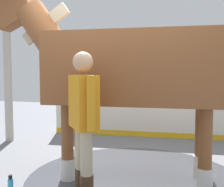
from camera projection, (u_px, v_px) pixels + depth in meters
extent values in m
cube|color=slate|center=(118.00, 182.00, 3.65)|extent=(16.00, 16.00, 0.02)
cylinder|color=#42444C|center=(135.00, 178.00, 3.76)|extent=(2.91, 2.91, 0.00)
cube|color=silver|center=(150.00, 111.00, 6.07)|extent=(4.34, 0.34, 1.14)
cube|color=gold|center=(150.00, 84.00, 6.02)|extent=(4.34, 0.36, 0.06)
cube|color=gold|center=(149.00, 134.00, 6.11)|extent=(4.34, 0.34, 0.12)
cylinder|color=#B7B2A8|center=(8.00, 66.00, 5.66)|extent=(0.16, 0.16, 3.09)
cube|color=brown|center=(136.00, 68.00, 3.64)|extent=(2.33, 1.06, 0.91)
cylinder|color=brown|center=(67.00, 142.00, 3.66)|extent=(0.16, 0.16, 1.01)
cylinder|color=silver|center=(68.00, 169.00, 3.69)|extent=(0.20, 0.20, 0.28)
cylinder|color=brown|center=(80.00, 134.00, 4.15)|extent=(0.16, 0.16, 1.01)
cylinder|color=silver|center=(80.00, 158.00, 4.18)|extent=(0.20, 0.20, 0.28)
cylinder|color=brown|center=(205.00, 150.00, 3.29)|extent=(0.16, 0.16, 1.01)
cylinder|color=silver|center=(204.00, 180.00, 3.32)|extent=(0.20, 0.20, 0.28)
cylinder|color=brown|center=(201.00, 140.00, 3.78)|extent=(0.16, 0.16, 1.01)
cylinder|color=silver|center=(200.00, 166.00, 3.81)|extent=(0.20, 0.20, 0.28)
cylinder|color=brown|center=(46.00, 34.00, 3.87)|extent=(0.84, 0.46, 0.92)
cube|color=#C6B793|center=(46.00, 24.00, 3.86)|extent=(0.71, 0.10, 0.56)
cube|color=brown|center=(15.00, 11.00, 3.94)|extent=(0.67, 0.32, 0.56)
cylinder|color=#47331E|center=(81.00, 183.00, 3.19)|extent=(0.15, 0.15, 0.33)
cylinder|color=#C6B793|center=(81.00, 148.00, 3.15)|extent=(0.13, 0.13, 0.49)
cylinder|color=#C6B793|center=(86.00, 153.00, 2.96)|extent=(0.13, 0.13, 0.49)
cube|color=orange|center=(83.00, 102.00, 3.01)|extent=(0.46, 0.51, 0.58)
cylinder|color=orange|center=(77.00, 98.00, 3.28)|extent=(0.09, 0.09, 0.55)
cylinder|color=orange|center=(91.00, 103.00, 2.75)|extent=(0.09, 0.09, 0.55)
sphere|color=tan|center=(83.00, 62.00, 2.98)|extent=(0.22, 0.22, 0.22)
cylinder|color=black|center=(10.00, 177.00, 3.17)|extent=(0.04, 0.04, 0.05)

